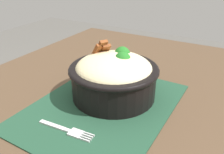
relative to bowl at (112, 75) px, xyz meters
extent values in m
cube|color=#4C3826|center=(0.07, 0.00, -0.07)|extent=(1.16, 0.83, 0.03)
cylinder|color=#412F20|center=(-0.46, -0.35, -0.43)|extent=(0.04, 0.04, 0.67)
cube|color=#1E422D|center=(0.05, 0.01, -0.06)|extent=(0.39, 0.30, 0.00)
cylinder|color=black|center=(0.00, 0.00, -0.02)|extent=(0.20, 0.20, 0.08)
torus|color=black|center=(0.00, 0.00, 0.02)|extent=(0.21, 0.21, 0.01)
ellipsoid|color=beige|center=(0.00, 0.00, 0.02)|extent=(0.25, 0.25, 0.06)
sphere|color=#216B21|center=(-0.04, 0.01, 0.04)|extent=(0.04, 0.04, 0.04)
sphere|color=#216B21|center=(-0.01, 0.02, 0.04)|extent=(0.04, 0.04, 0.04)
cylinder|color=orange|center=(0.01, -0.01, 0.03)|extent=(0.03, 0.02, 0.01)
cube|color=brown|center=(-0.03, -0.04, 0.05)|extent=(0.04, 0.04, 0.04)
cube|color=brown|center=(-0.02, -0.05, 0.05)|extent=(0.04, 0.05, 0.05)
cube|color=brown|center=(-0.01, -0.05, 0.05)|extent=(0.03, 0.04, 0.05)
cube|color=silver|center=(0.17, -0.04, -0.05)|extent=(0.01, 0.06, 0.00)
cube|color=silver|center=(0.16, -0.01, -0.05)|extent=(0.01, 0.01, 0.00)
cube|color=silver|center=(0.16, 0.01, -0.05)|extent=(0.02, 0.03, 0.00)
cube|color=silver|center=(0.17, 0.04, -0.05)|extent=(0.00, 0.02, 0.00)
cube|color=silver|center=(0.17, 0.04, -0.05)|extent=(0.00, 0.02, 0.00)
cube|color=silver|center=(0.16, 0.04, -0.05)|extent=(0.00, 0.02, 0.00)
cube|color=silver|center=(0.15, 0.04, -0.05)|extent=(0.00, 0.02, 0.00)
camera|label=1|loc=(0.45, 0.25, 0.25)|focal=38.27mm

